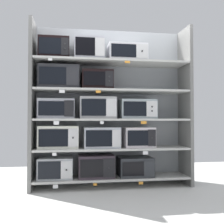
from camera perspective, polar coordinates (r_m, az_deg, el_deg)
The scene contains 35 objects.
ground at distance 3.28m, azimuth 2.84°, elevation -19.27°, with size 6.26×6.00×0.02m, color silver.
back_panel at distance 4.38m, azimuth -0.52°, elevation 1.23°, with size 2.46×0.04×2.41m, color #9EA3A8.
upright_left at distance 4.11m, azimuth -16.21°, elevation 1.49°, with size 0.05×0.48×2.41m, color slate.
upright_right at distance 4.45m, azimuth 14.93°, elevation 1.24°, with size 0.05×0.48×2.41m, color slate.
shelf_0 at distance 4.20m, azimuth 0.00°, elevation -13.39°, with size 2.26×0.48×0.03m, color beige.
microwave_0 at distance 4.13m, azimuth -11.61°, elevation -11.26°, with size 0.49×0.37×0.30m.
microwave_1 at distance 4.14m, azimuth -3.36°, elevation -11.06°, with size 0.52×0.41×0.33m.
microwave_2 at distance 4.24m, azimuth 4.76°, elevation -11.14°, with size 0.50×0.42×0.28m.
price_tag_0 at distance 3.93m, azimuth -11.60°, elevation -14.84°, with size 0.07×0.00×0.05m, color white.
price_tag_1 at distance 3.94m, azimuth -3.48°, elevation -14.71°, with size 0.05×0.00×0.03m, color orange.
price_tag_2 at distance 4.05m, azimuth 6.00°, elevation -14.39°, with size 0.06×0.00×0.04m, color orange.
shelf_1 at distance 4.14m, azimuth 0.00°, elevation -7.56°, with size 2.26×0.48×0.03m, color beige.
microwave_3 at distance 4.07m, azimuth -11.01°, elevation -5.12°, with size 0.57×0.35×0.32m.
microwave_4 at distance 4.10m, azimuth -2.20°, elevation -5.28°, with size 0.53×0.40×0.30m.
microwave_5 at distance 4.20m, azimuth 5.50°, elevation -5.21°, with size 0.45×0.37×0.30m.
price_tag_3 at distance 3.86m, azimuth -11.83°, elevation -8.55°, with size 0.06×0.00×0.04m, color white.
price_tag_4 at distance 4.00m, azimuth 6.93°, elevation -8.38°, with size 0.08×0.00×0.05m, color white.
shelf_2 at distance 4.12m, azimuth 0.00°, elevation -1.60°, with size 2.26×0.48×0.03m, color beige.
microwave_6 at distance 4.07m, azimuth -11.39°, elevation 0.62°, with size 0.51×0.41×0.28m.
microwave_7 at distance 4.09m, azimuth -3.04°, elevation 0.84°, with size 0.53×0.38×0.32m.
microwave_8 at distance 4.19m, azimuth 5.19°, elevation 0.56°, with size 0.53×0.40×0.29m.
price_tag_5 at distance 3.83m, azimuth -11.43°, elevation -2.23°, with size 0.07×0.00×0.05m, color white.
price_tag_6 at distance 3.85m, azimuth -2.10°, elevation -2.20°, with size 0.05×0.00×0.04m, color white.
price_tag_7 at distance 3.97m, azimuth 6.58°, elevation -2.18°, with size 0.08×0.00×0.04m, color orange.
shelf_3 at distance 4.14m, azimuth 0.00°, elevation 4.35°, with size 2.26×0.48×0.03m, color beige.
microwave_9 at distance 4.11m, azimuth -10.88°, elevation 7.01°, with size 0.58×0.36×0.34m.
microwave_10 at distance 4.13m, azimuth -3.15°, elevation 6.53°, with size 0.45×0.42×0.28m.
price_tag_8 at distance 3.84m, azimuth -10.30°, elevation 4.23°, with size 0.08×0.00×0.04m, color white.
price_tag_9 at distance 3.86m, azimuth -2.84°, elevation 4.22°, with size 0.07×0.00×0.04m, color orange.
shelf_4 at distance 4.21m, azimuth 0.00°, elevation 10.18°, with size 2.26×0.48×0.03m, color beige.
microwave_11 at distance 4.20m, azimuth -11.85°, elevation 12.59°, with size 0.43×0.39×0.31m.
microwave_12 at distance 4.21m, azimuth -4.80°, elevation 12.68°, with size 0.44×0.39×0.33m.
microwave_13 at distance 4.28m, azimuth 3.10°, elevation 11.99°, with size 0.58×0.36×0.26m.
price_tag_10 at distance 3.92m, azimuth -12.67°, elevation 10.57°, with size 0.06×0.00×0.03m, color white.
price_tag_11 at distance 4.00m, azimuth 3.20°, elevation 10.29°, with size 0.08×0.00×0.03m, color orange.
Camera 1 is at (-0.63, -4.07, 0.98)m, focal length 44.25 mm.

